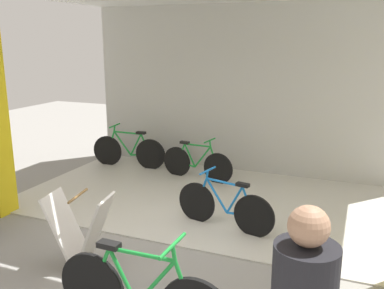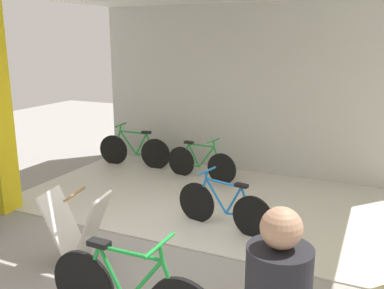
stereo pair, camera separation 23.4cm
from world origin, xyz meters
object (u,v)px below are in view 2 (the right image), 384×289
at_px(bicycle_inside_0, 224,207).
at_px(bicycle_inside_2, 134,150).
at_px(bicycle_inside_1, 201,163).
at_px(sandwich_board_sign, 77,228).

relative_size(bicycle_inside_0, bicycle_inside_2, 0.92).
distance_m(bicycle_inside_1, sandwich_board_sign, 3.45).
height_order(bicycle_inside_2, sandwich_board_sign, bicycle_inside_2).
bearing_deg(bicycle_inside_1, bicycle_inside_0, -58.01).
height_order(bicycle_inside_0, sandwich_board_sign, sandwich_board_sign).
xyz_separation_m(bicycle_inside_1, sandwich_board_sign, (-0.09, -3.45, 0.12)).
bearing_deg(bicycle_inside_2, bicycle_inside_0, -36.83).
distance_m(bicycle_inside_0, sandwich_board_sign, 2.02).
relative_size(bicycle_inside_1, sandwich_board_sign, 1.66).
bearing_deg(bicycle_inside_1, sandwich_board_sign, -91.41).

